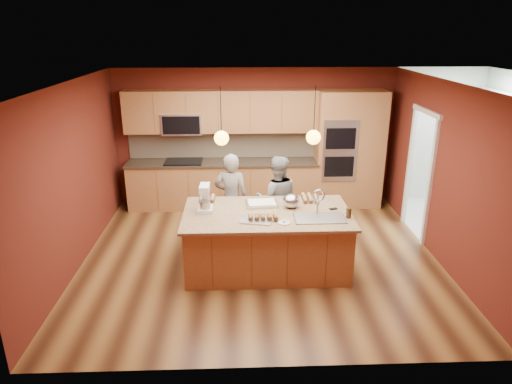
{
  "coord_description": "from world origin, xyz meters",
  "views": [
    {
      "loc": [
        -0.31,
        -6.44,
        3.43
      ],
      "look_at": [
        -0.07,
        -0.1,
        1.12
      ],
      "focal_mm": 32.0,
      "sensor_mm": 36.0,
      "label": 1
    }
  ],
  "objects_px": {
    "person_left": "(232,198)",
    "mixing_bowl": "(291,201)",
    "person_right": "(277,199)",
    "stand_mixer": "(205,200)",
    "island": "(268,240)"
  },
  "relations": [
    {
      "from": "island",
      "to": "person_right",
      "type": "bearing_deg",
      "value": 77.45
    },
    {
      "from": "person_left",
      "to": "person_right",
      "type": "xyz_separation_m",
      "value": [
        0.75,
        0.0,
        -0.02
      ]
    },
    {
      "from": "person_left",
      "to": "stand_mixer",
      "type": "xyz_separation_m",
      "value": [
        -0.37,
        -0.85,
        0.3
      ]
    },
    {
      "from": "island",
      "to": "stand_mixer",
      "type": "height_order",
      "value": "stand_mixer"
    },
    {
      "from": "person_right",
      "to": "stand_mixer",
      "type": "distance_m",
      "value": 1.44
    },
    {
      "from": "person_right",
      "to": "stand_mixer",
      "type": "bearing_deg",
      "value": 37.92
    },
    {
      "from": "person_left",
      "to": "island",
      "type": "bearing_deg",
      "value": 130.21
    },
    {
      "from": "person_right",
      "to": "island",
      "type": "bearing_deg",
      "value": 78.29
    },
    {
      "from": "island",
      "to": "person_left",
      "type": "distance_m",
      "value": 1.12
    },
    {
      "from": "stand_mixer",
      "to": "island",
      "type": "bearing_deg",
      "value": -4.92
    },
    {
      "from": "stand_mixer",
      "to": "mixing_bowl",
      "type": "distance_m",
      "value": 1.27
    },
    {
      "from": "person_left",
      "to": "mixing_bowl",
      "type": "distance_m",
      "value": 1.19
    },
    {
      "from": "person_left",
      "to": "mixing_bowl",
      "type": "xyz_separation_m",
      "value": [
        0.9,
        -0.75,
        0.23
      ]
    },
    {
      "from": "mixing_bowl",
      "to": "stand_mixer",
      "type": "bearing_deg",
      "value": -175.74
    },
    {
      "from": "stand_mixer",
      "to": "mixing_bowl",
      "type": "height_order",
      "value": "stand_mixer"
    }
  ]
}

